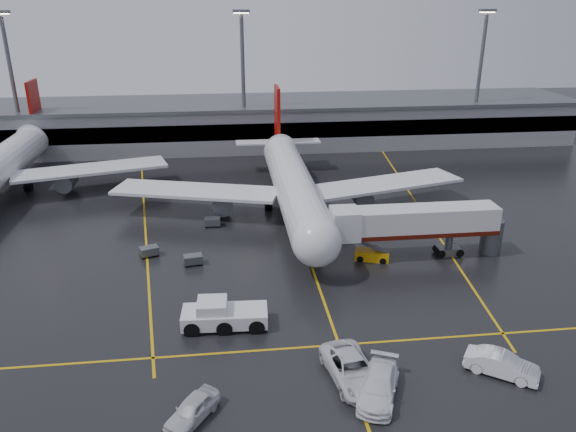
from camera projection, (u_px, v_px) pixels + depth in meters
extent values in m
plane|color=black|center=(302.00, 240.00, 67.23)|extent=(220.00, 220.00, 0.00)
cube|color=gold|center=(302.00, 240.00, 67.22)|extent=(0.25, 90.00, 0.02)
cube|color=gold|center=(339.00, 345.00, 46.92)|extent=(60.00, 0.25, 0.02)
cube|color=gold|center=(145.00, 217.00, 74.26)|extent=(9.99, 69.35, 0.02)
cube|color=gold|center=(418.00, 205.00, 78.42)|extent=(7.57, 69.64, 0.02)
cube|color=gray|center=(268.00, 124.00, 110.05)|extent=(120.00, 18.00, 8.00)
cube|color=black|center=(272.00, 131.00, 101.75)|extent=(120.00, 0.40, 3.00)
cube|color=#595B60|center=(268.00, 102.00, 108.47)|extent=(122.00, 19.00, 0.60)
cylinder|color=#595B60|center=(14.00, 89.00, 96.45)|extent=(0.70, 0.70, 25.00)
cube|color=#595B60|center=(0.00, 12.00, 91.77)|extent=(3.00, 1.20, 0.50)
cube|color=#FFE5B2|center=(0.00, 14.00, 91.88)|extent=(2.60, 0.90, 0.20)
cylinder|color=#595B60|center=(243.00, 85.00, 100.83)|extent=(0.70, 0.70, 25.00)
cube|color=#595B60|center=(241.00, 11.00, 96.14)|extent=(3.00, 1.20, 0.50)
cube|color=#FFE5B2|center=(241.00, 13.00, 96.25)|extent=(2.60, 0.90, 0.20)
cylinder|color=#595B60|center=(479.00, 81.00, 105.76)|extent=(0.70, 0.70, 25.00)
cube|color=#595B60|center=(488.00, 10.00, 101.07)|extent=(3.00, 1.20, 0.50)
cube|color=#FFE5B2|center=(487.00, 12.00, 101.18)|extent=(2.60, 0.90, 0.20)
cylinder|color=silver|center=(294.00, 186.00, 73.06)|extent=(5.20, 36.00, 5.20)
sphere|color=silver|center=(317.00, 242.00, 56.45)|extent=(5.20, 5.20, 5.20)
cone|color=silver|center=(278.00, 143.00, 92.22)|extent=(4.94, 8.00, 4.94)
cube|color=#960B06|center=(277.00, 113.00, 91.34)|extent=(0.50, 5.50, 8.50)
cube|color=silver|center=(278.00, 142.00, 92.15)|extent=(14.00, 3.00, 0.25)
cube|color=silver|center=(196.00, 191.00, 73.78)|extent=(22.80, 11.83, 0.40)
cube|color=silver|center=(385.00, 184.00, 76.63)|extent=(22.80, 11.83, 0.40)
cylinder|color=#595B60|center=(223.00, 202.00, 73.76)|extent=(2.60, 4.50, 2.60)
cylinder|color=#595B60|center=(362.00, 197.00, 75.84)|extent=(2.60, 4.50, 2.60)
cylinder|color=#595B60|center=(312.00, 257.00, 60.40)|extent=(0.56, 0.56, 2.00)
cylinder|color=#595B60|center=(268.00, 202.00, 76.66)|extent=(0.56, 0.56, 2.00)
cylinder|color=#595B60|center=(314.00, 200.00, 77.36)|extent=(0.56, 0.56, 2.00)
cylinder|color=black|center=(311.00, 262.00, 60.60)|extent=(0.40, 1.10, 1.10)
cylinder|color=black|center=(268.00, 205.00, 76.83)|extent=(1.00, 1.40, 1.40)
cylinder|color=black|center=(314.00, 203.00, 77.53)|extent=(1.00, 1.40, 1.40)
cone|color=silver|center=(37.00, 133.00, 98.70)|extent=(4.94, 8.00, 4.94)
cube|color=#960B06|center=(35.00, 105.00, 97.81)|extent=(0.50, 5.50, 8.50)
cube|color=silver|center=(37.00, 132.00, 98.63)|extent=(14.00, 3.00, 0.25)
cube|color=silver|center=(91.00, 169.00, 83.10)|extent=(22.80, 11.83, 0.40)
cylinder|color=#595B60|center=(67.00, 181.00, 82.31)|extent=(2.60, 4.50, 2.60)
cylinder|color=#595B60|center=(28.00, 185.00, 83.84)|extent=(0.56, 0.56, 2.00)
cylinder|color=black|center=(28.00, 187.00, 84.01)|extent=(1.00, 1.40, 1.40)
cube|color=silver|center=(417.00, 220.00, 61.38)|extent=(18.00, 3.20, 3.00)
cube|color=#470F06|center=(416.00, 231.00, 61.86)|extent=(18.00, 3.30, 0.50)
cube|color=silver|center=(345.00, 224.00, 60.48)|extent=(3.00, 3.40, 3.30)
cylinder|color=#595B60|center=(449.00, 242.00, 62.89)|extent=(0.80, 0.80, 3.00)
cube|color=#595B60|center=(448.00, 251.00, 63.28)|extent=(2.60, 1.60, 0.90)
cylinder|color=#595B60|center=(491.00, 236.00, 63.25)|extent=(2.40, 2.40, 4.00)
cylinder|color=black|center=(439.00, 251.00, 63.16)|extent=(0.90, 1.80, 0.90)
cylinder|color=black|center=(457.00, 250.00, 63.40)|extent=(0.90, 1.80, 0.90)
cube|color=silver|center=(225.00, 316.00, 49.31)|extent=(7.72, 3.39, 1.30)
cube|color=silver|center=(212.00, 306.00, 48.84)|extent=(2.72, 2.72, 1.08)
cube|color=black|center=(212.00, 306.00, 48.84)|extent=(2.45, 2.45, 0.97)
cylinder|color=black|center=(193.00, 321.00, 49.27)|extent=(1.56, 3.31, 1.41)
cylinder|color=black|center=(225.00, 320.00, 49.45)|extent=(1.56, 3.31, 1.41)
cylinder|color=black|center=(256.00, 319.00, 49.63)|extent=(1.56, 3.31, 1.41)
cube|color=#CD900A|center=(372.00, 255.00, 61.91)|extent=(4.05, 2.68, 1.15)
cube|color=#595B60|center=(373.00, 246.00, 61.50)|extent=(3.73, 2.04, 1.31)
cylinder|color=black|center=(361.00, 256.00, 62.24)|extent=(1.26, 1.91, 0.73)
cylinder|color=black|center=(383.00, 258.00, 61.77)|extent=(1.26, 1.91, 0.73)
imported|color=silver|center=(352.00, 369.00, 42.31)|extent=(4.37, 7.51, 1.97)
imported|color=white|center=(379.00, 386.00, 40.59)|extent=(4.85, 6.82, 1.83)
imported|color=white|center=(502.00, 364.00, 42.95)|extent=(5.67, 4.82, 1.84)
imported|color=silver|center=(192.00, 410.00, 38.41)|extent=(4.29, 5.04, 1.63)
cube|color=#595B60|center=(193.00, 259.00, 60.82)|extent=(2.18, 1.60, 0.90)
cylinder|color=black|center=(187.00, 266.00, 60.35)|extent=(0.40, 0.20, 0.40)
cylinder|color=black|center=(201.00, 264.00, 60.75)|extent=(0.40, 0.20, 0.40)
cylinder|color=black|center=(186.00, 262.00, 61.24)|extent=(0.40, 0.20, 0.40)
cylinder|color=black|center=(200.00, 260.00, 61.65)|extent=(0.40, 0.20, 0.40)
cube|color=#595B60|center=(149.00, 251.00, 62.82)|extent=(2.33, 1.92, 0.90)
cylinder|color=black|center=(144.00, 258.00, 62.24)|extent=(0.40, 0.20, 0.40)
cylinder|color=black|center=(158.00, 255.00, 62.92)|extent=(0.40, 0.20, 0.40)
cylinder|color=black|center=(141.00, 254.00, 63.06)|extent=(0.40, 0.20, 0.40)
cylinder|color=black|center=(155.00, 251.00, 63.75)|extent=(0.40, 0.20, 0.40)
cube|color=#595B60|center=(212.00, 221.00, 71.01)|extent=(2.02, 1.34, 0.90)
cylinder|color=black|center=(206.00, 227.00, 70.64)|extent=(0.40, 0.20, 0.40)
cylinder|color=black|center=(219.00, 226.00, 70.79)|extent=(0.40, 0.20, 0.40)
cylinder|color=black|center=(206.00, 224.00, 71.57)|extent=(0.40, 0.20, 0.40)
cylinder|color=black|center=(219.00, 223.00, 71.72)|extent=(0.40, 0.20, 0.40)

